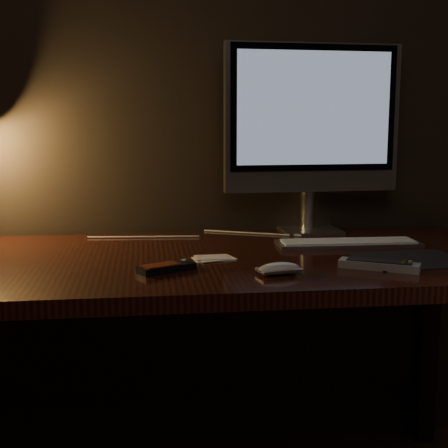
{
  "coord_description": "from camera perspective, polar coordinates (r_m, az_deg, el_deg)",
  "views": [
    {
      "loc": [
        -0.21,
        0.24,
        1.1
      ],
      "look_at": [
        -0.01,
        1.73,
        0.85
      ],
      "focal_mm": 50.0,
      "sensor_mm": 36.0,
      "label": 1
    }
  ],
  "objects": [
    {
      "name": "tv_remote",
      "position": [
        1.55,
        13.99,
        -3.65
      ],
      "size": [
        0.19,
        0.14,
        0.02
      ],
      "rotation": [
        0.0,
        0.0,
        -0.52
      ],
      "color": "gray",
      "rests_on": "desk"
    },
    {
      "name": "monitor",
      "position": [
        2.01,
        8.1,
        9.22
      ],
      "size": [
        0.57,
        0.17,
        0.59
      ],
      "rotation": [
        0.0,
        0.0,
        0.05
      ],
      "color": "silver",
      "rests_on": "desk"
    },
    {
      "name": "desk",
      "position": [
        1.76,
        -0.44,
        -6.5
      ],
      "size": [
        1.6,
        0.75,
        0.75
      ],
      "color": "#33110B",
      "rests_on": "ground"
    },
    {
      "name": "keyboard",
      "position": [
        1.83,
        11.27,
        -1.71
      ],
      "size": [
        0.41,
        0.13,
        0.02
      ],
      "primitive_type": "cube",
      "rotation": [
        0.0,
        0.0,
        -0.03
      ],
      "color": "silver",
      "rests_on": "desk"
    },
    {
      "name": "cable",
      "position": [
        1.94,
        -2.31,
        -1.07
      ],
      "size": [
        0.63,
        0.19,
        0.01
      ],
      "primitive_type": "cylinder",
      "rotation": [
        0.0,
        1.57,
        -0.29
      ],
      "color": "white",
      "rests_on": "desk"
    },
    {
      "name": "papers",
      "position": [
        1.62,
        -0.97,
        -3.14
      ],
      "size": [
        0.11,
        0.08,
        0.01
      ],
      "primitive_type": "cube",
      "rotation": [
        0.0,
        0.0,
        0.16
      ],
      "color": "white",
      "rests_on": "desk"
    },
    {
      "name": "mousepad",
      "position": [
        1.67,
        16.8,
        -3.16
      ],
      "size": [
        0.28,
        0.23,
        0.0
      ],
      "primitive_type": "cube",
      "rotation": [
        0.0,
        0.0,
        0.08
      ],
      "color": "black",
      "rests_on": "desk"
    },
    {
      "name": "mouse",
      "position": [
        1.46,
        5.07,
        -4.22
      ],
      "size": [
        0.11,
        0.07,
        0.02
      ],
      "primitive_type": "ellipsoid",
      "rotation": [
        0.0,
        0.0,
        0.22
      ],
      "color": "white",
      "rests_on": "desk"
    },
    {
      "name": "media_remote",
      "position": [
        1.49,
        -5.27,
        -3.97
      ],
      "size": [
        0.15,
        0.11,
        0.03
      ],
      "rotation": [
        0.0,
        0.0,
        0.49
      ],
      "color": "black",
      "rests_on": "desk"
    }
  ]
}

